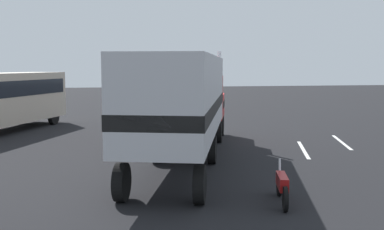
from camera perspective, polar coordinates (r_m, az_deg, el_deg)
The scene contains 6 objects.
ground_plane at distance 24.03m, azimuth 2.02°, elevation -2.89°, with size 120.00×120.00×0.00m, color black.
lane_stripe_near at distance 21.22m, azimuth 13.88°, elevation -4.26°, with size 4.40×0.16×0.01m, color silver.
lane_stripe_mid at distance 23.83m, azimuth 18.37°, elevation -3.26°, with size 4.40×0.16×0.01m, color silver.
semi_truck at distance 17.61m, azimuth -0.96°, elevation 2.08°, with size 14.24×6.66×4.50m.
person_bystander at distance 19.81m, azimuth -7.91°, elevation -2.27°, with size 0.35×0.47×1.63m.
motorcycle at distance 12.88m, azimuth 11.31°, elevation -8.78°, with size 2.06×0.66×1.12m.
Camera 1 is at (-23.12, 5.33, 3.78)m, focal length 42.22 mm.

